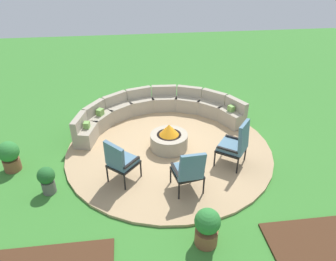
{
  "coord_description": "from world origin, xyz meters",
  "views": [
    {
      "loc": [
        -0.87,
        -6.56,
        4.53
      ],
      "look_at": [
        0.0,
        0.2,
        0.45
      ],
      "focal_mm": 33.49,
      "sensor_mm": 36.0,
      "label": 1
    }
  ],
  "objects_px": {
    "fire_pit": "(169,139)",
    "lounge_chair_front_right": "(189,170)",
    "curved_stone_bench": "(156,110)",
    "potted_plant_0": "(207,226)",
    "lounge_chair_front_left": "(120,161)",
    "potted_plant_2": "(9,155)",
    "potted_plant_1": "(47,179)",
    "lounge_chair_back_left": "(236,144)"
  },
  "relations": [
    {
      "from": "curved_stone_bench",
      "to": "potted_plant_1",
      "type": "height_order",
      "value": "curved_stone_bench"
    },
    {
      "from": "curved_stone_bench",
      "to": "lounge_chair_back_left",
      "type": "bearing_deg",
      "value": -56.71
    },
    {
      "from": "lounge_chair_front_left",
      "to": "potted_plant_2",
      "type": "height_order",
      "value": "lounge_chair_front_left"
    },
    {
      "from": "fire_pit",
      "to": "potted_plant_0",
      "type": "xyz_separation_m",
      "value": [
        0.27,
        -2.95,
        0.09
      ]
    },
    {
      "from": "curved_stone_bench",
      "to": "potted_plant_0",
      "type": "xyz_separation_m",
      "value": [
        0.45,
        -4.5,
        0.05
      ]
    },
    {
      "from": "potted_plant_1",
      "to": "potted_plant_0",
      "type": "bearing_deg",
      "value": -29.71
    },
    {
      "from": "potted_plant_0",
      "to": "potted_plant_1",
      "type": "bearing_deg",
      "value": 150.29
    },
    {
      "from": "fire_pit",
      "to": "potted_plant_1",
      "type": "xyz_separation_m",
      "value": [
        -2.71,
        -1.25,
        0.03
      ]
    },
    {
      "from": "lounge_chair_front_right",
      "to": "potted_plant_1",
      "type": "relative_size",
      "value": 1.66
    },
    {
      "from": "curved_stone_bench",
      "to": "lounge_chair_front_right",
      "type": "bearing_deg",
      "value": -83.49
    },
    {
      "from": "lounge_chair_back_left",
      "to": "potted_plant_2",
      "type": "height_order",
      "value": "lounge_chair_back_left"
    },
    {
      "from": "fire_pit",
      "to": "lounge_chair_back_left",
      "type": "relative_size",
      "value": 0.82
    },
    {
      "from": "fire_pit",
      "to": "potted_plant_2",
      "type": "bearing_deg",
      "value": -174.66
    },
    {
      "from": "curved_stone_bench",
      "to": "lounge_chair_front_left",
      "type": "xyz_separation_m",
      "value": [
        -1.01,
        -2.71,
        0.26
      ]
    },
    {
      "from": "lounge_chair_back_left",
      "to": "potted_plant_1",
      "type": "relative_size",
      "value": 1.85
    },
    {
      "from": "potted_plant_2",
      "to": "lounge_chair_front_right",
      "type": "bearing_deg",
      "value": -18.43
    },
    {
      "from": "fire_pit",
      "to": "potted_plant_2",
      "type": "distance_m",
      "value": 3.72
    },
    {
      "from": "lounge_chair_front_right",
      "to": "lounge_chair_back_left",
      "type": "distance_m",
      "value": 1.45
    },
    {
      "from": "fire_pit",
      "to": "lounge_chair_front_right",
      "type": "relative_size",
      "value": 0.91
    },
    {
      "from": "potted_plant_1",
      "to": "fire_pit",
      "type": "bearing_deg",
      "value": 24.78
    },
    {
      "from": "curved_stone_bench",
      "to": "lounge_chair_front_right",
      "type": "distance_m",
      "value": 3.23
    },
    {
      "from": "fire_pit",
      "to": "lounge_chair_back_left",
      "type": "xyz_separation_m",
      "value": [
        1.42,
        -0.88,
        0.32
      ]
    },
    {
      "from": "fire_pit",
      "to": "potted_plant_0",
      "type": "height_order",
      "value": "potted_plant_0"
    },
    {
      "from": "potted_plant_0",
      "to": "fire_pit",
      "type": "bearing_deg",
      "value": 95.2
    },
    {
      "from": "curved_stone_bench",
      "to": "potted_plant_1",
      "type": "relative_size",
      "value": 7.53
    },
    {
      "from": "lounge_chair_front_right",
      "to": "potted_plant_0",
      "type": "bearing_deg",
      "value": -97.19
    },
    {
      "from": "potted_plant_0",
      "to": "lounge_chair_front_left",
      "type": "bearing_deg",
      "value": 129.06
    },
    {
      "from": "lounge_chair_front_right",
      "to": "potted_plant_2",
      "type": "xyz_separation_m",
      "value": [
        -3.89,
        1.3,
        -0.2
      ]
    },
    {
      "from": "curved_stone_bench",
      "to": "potted_plant_0",
      "type": "relative_size",
      "value": 6.27
    },
    {
      "from": "lounge_chair_back_left",
      "to": "potted_plant_2",
      "type": "relative_size",
      "value": 1.56
    },
    {
      "from": "potted_plant_1",
      "to": "lounge_chair_front_left",
      "type": "bearing_deg",
      "value": 3.5
    },
    {
      "from": "curved_stone_bench",
      "to": "potted_plant_2",
      "type": "height_order",
      "value": "curved_stone_bench"
    },
    {
      "from": "lounge_chair_back_left",
      "to": "lounge_chair_front_right",
      "type": "bearing_deg",
      "value": 158.48
    },
    {
      "from": "potted_plant_0",
      "to": "potted_plant_1",
      "type": "relative_size",
      "value": 1.2
    },
    {
      "from": "potted_plant_0",
      "to": "potted_plant_2",
      "type": "relative_size",
      "value": 1.01
    },
    {
      "from": "lounge_chair_front_left",
      "to": "potted_plant_0",
      "type": "bearing_deg",
      "value": -9.76
    },
    {
      "from": "lounge_chair_front_left",
      "to": "potted_plant_0",
      "type": "xyz_separation_m",
      "value": [
        1.46,
        -1.79,
        -0.21
      ]
    },
    {
      "from": "potted_plant_2",
      "to": "curved_stone_bench",
      "type": "bearing_deg",
      "value": 28.26
    },
    {
      "from": "lounge_chair_front_left",
      "to": "potted_plant_0",
      "type": "relative_size",
      "value": 1.45
    },
    {
      "from": "potted_plant_1",
      "to": "potted_plant_2",
      "type": "height_order",
      "value": "potted_plant_2"
    },
    {
      "from": "potted_plant_0",
      "to": "curved_stone_bench",
      "type": "bearing_deg",
      "value": 95.65
    },
    {
      "from": "potted_plant_0",
      "to": "potted_plant_1",
      "type": "height_order",
      "value": "potted_plant_0"
    }
  ]
}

